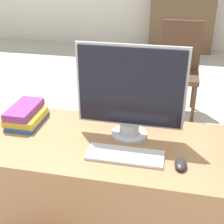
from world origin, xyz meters
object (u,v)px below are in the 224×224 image
monitor (130,94)px  book_stack (26,115)px  mouse (181,164)px  keyboard (125,155)px  far_chair (179,64)px

monitor → book_stack: 0.66m
mouse → book_stack: 0.95m
keyboard → book_stack: book_stack is taller
monitor → far_chair: (0.25, 1.93, -0.45)m
keyboard → book_stack: (-0.64, 0.23, 0.04)m
mouse → far_chair: bearing=90.8°
monitor → far_chair: bearing=82.5°
monitor → far_chair: size_ratio=0.56×
keyboard → monitor: bearing=93.6°
mouse → far_chair: size_ratio=0.10×
far_chair → keyboard: bearing=-145.7°
book_stack → far_chair: bearing=65.3°
monitor → mouse: 0.44m
keyboard → far_chair: size_ratio=0.38×
keyboard → far_chair: 2.16m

